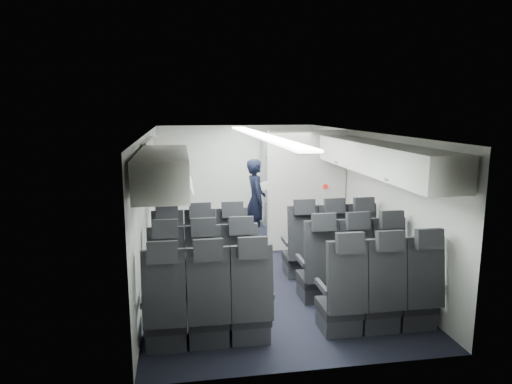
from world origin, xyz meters
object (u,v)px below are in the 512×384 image
object	(u,v)px
galley_unit	(281,181)
flight_attendant	(256,200)
carry_on_bag	(166,159)
seat_row_rear	(297,303)
seat_row_mid	(279,274)
seat_row_front	(266,253)
boarding_door	(158,194)

from	to	relation	value
galley_unit	flight_attendant	bearing A→B (deg)	-121.84
galley_unit	carry_on_bag	size ratio (longest dim) A/B	5.25
galley_unit	flight_attendant	size ratio (longest dim) A/B	1.20
seat_row_rear	galley_unit	size ratio (longest dim) A/B	1.75
galley_unit	seat_row_rear	bearing A→B (deg)	-100.65
seat_row_mid	flight_attendant	xyz separation A→B (m)	(0.18, 2.91, 0.39)
seat_row_front	boarding_door	xyz separation A→B (m)	(-1.64, 2.09, 0.55)
galley_unit	carry_on_bag	bearing A→B (deg)	-127.87
flight_attendant	seat_row_front	bearing A→B (deg)	175.12
seat_row_mid	seat_row_rear	world-z (taller)	same
seat_row_rear	boarding_door	size ratio (longest dim) A/B	1.79
boarding_door	flight_attendant	xyz separation A→B (m)	(1.81, -0.08, -0.16)
seat_row_mid	carry_on_bag	size ratio (longest dim) A/B	9.21
seat_row_front	boarding_door	world-z (taller)	boarding_door
flight_attendant	boarding_door	bearing A→B (deg)	87.61
seat_row_front	seat_row_mid	world-z (taller)	same
seat_row_front	boarding_door	size ratio (longest dim) A/B	1.79
seat_row_rear	flight_attendant	size ratio (longest dim) A/B	2.10
seat_row_rear	flight_attendant	bearing A→B (deg)	87.36
seat_row_rear	boarding_door	world-z (taller)	boarding_door
seat_row_mid	galley_unit	distance (m)	4.30
seat_row_rear	galley_unit	bearing A→B (deg)	79.35
flight_attendant	galley_unit	bearing A→B (deg)	-31.73
boarding_door	flight_attendant	bearing A→B (deg)	-2.50
seat_row_front	boarding_door	distance (m)	2.71
flight_attendant	carry_on_bag	distance (m)	2.60
seat_row_front	carry_on_bag	distance (m)	2.00
seat_row_mid	seat_row_rear	size ratio (longest dim) A/B	1.00
seat_row_mid	galley_unit	xyz separation A→B (m)	(0.95, 4.15, 0.55)
seat_row_mid	carry_on_bag	world-z (taller)	carry_on_bag
seat_row_rear	carry_on_bag	size ratio (longest dim) A/B	9.21
galley_unit	boarding_door	size ratio (longest dim) A/B	1.02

